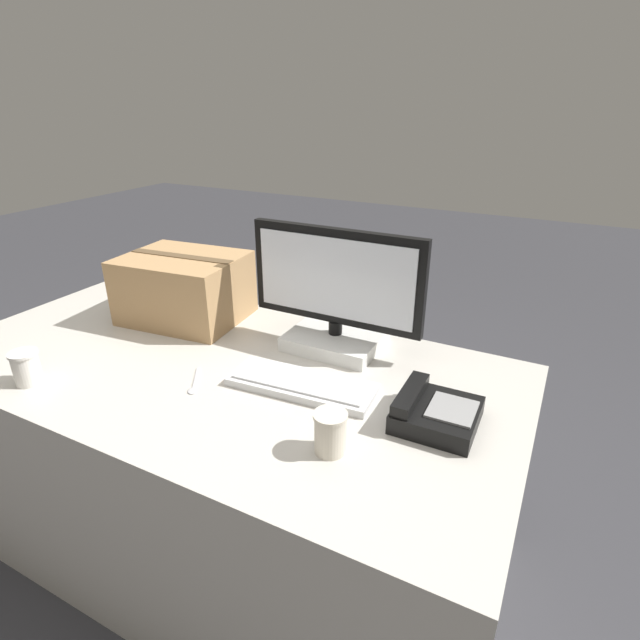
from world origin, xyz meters
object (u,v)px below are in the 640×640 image
keyboard (302,383)px  paper_cup_left (26,368)px  monitor (336,301)px  paper_cup_right (330,432)px  desk_phone (434,412)px  spoon (193,385)px  cardboard_box (185,288)px

keyboard → paper_cup_left: bearing=-158.8°
monitor → paper_cup_left: monitor is taller
paper_cup_right → keyboard: bearing=132.3°
monitor → desk_phone: (0.40, -0.26, -0.13)m
paper_cup_right → spoon: paper_cup_right is taller
monitor → desk_phone: monitor is taller
paper_cup_left → paper_cup_right: bearing=8.0°
paper_cup_right → monitor: bearing=114.6°
keyboard → spoon: size_ratio=3.25×
desk_phone → paper_cup_left: 1.12m
keyboard → cardboard_box: 0.66m
cardboard_box → paper_cup_right: bearing=-28.7°
desk_phone → paper_cup_left: paper_cup_left is taller
monitor → spoon: 0.50m
desk_phone → cardboard_box: bearing=166.6°
monitor → spoon: size_ratio=4.34×
monitor → paper_cup_left: 0.91m
keyboard → desk_phone: desk_phone is taller
keyboard → paper_cup_left: 0.78m
desk_phone → paper_cup_left: size_ratio=2.04×
desk_phone → cardboard_box: cardboard_box is taller
paper_cup_right → spoon: 0.48m
keyboard → paper_cup_right: bearing=-51.9°
desk_phone → spoon: desk_phone is taller
keyboard → paper_cup_right: 0.28m
paper_cup_right → cardboard_box: cardboard_box is taller
monitor → cardboard_box: 0.58m
keyboard → paper_cup_right: (0.19, -0.21, 0.04)m
paper_cup_left → cardboard_box: 0.57m
keyboard → cardboard_box: (-0.61, 0.23, 0.10)m
paper_cup_left → cardboard_box: (0.09, 0.56, 0.07)m
spoon → desk_phone: bearing=68.4°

